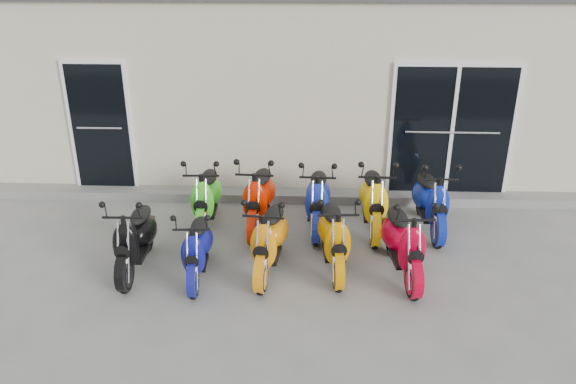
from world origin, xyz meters
name	(u,v)px	position (x,y,z in m)	size (l,w,h in m)	color
ground	(286,259)	(0.00, 0.00, 0.00)	(80.00, 80.00, 0.00)	gray
building	(297,70)	(0.00, 5.20, 1.60)	(14.00, 6.00, 3.20)	beige
front_step	(292,196)	(0.00, 2.02, 0.07)	(14.00, 0.40, 0.15)	gray
door_left	(100,124)	(-3.20, 2.17, 1.26)	(1.07, 0.08, 2.22)	black
door_right	(452,128)	(2.60, 2.17, 1.26)	(2.02, 0.08, 2.22)	black
scooter_front_black	(134,230)	(-1.95, -0.35, 0.58)	(0.57, 1.57, 1.16)	black
scooter_front_blue	(197,241)	(-1.11, -0.49, 0.52)	(0.52, 1.42, 1.05)	navy
scooter_front_orange_a	(269,230)	(-0.20, -0.30, 0.59)	(0.58, 1.61, 1.19)	orange
scooter_front_orange_b	(334,228)	(0.64, -0.20, 0.59)	(0.58, 1.60, 1.18)	#D58600
scooter_front_red	(404,234)	(1.52, -0.33, 0.60)	(0.59, 1.63, 1.20)	#B80020
scooter_back_green	(206,190)	(-1.25, 0.98, 0.60)	(0.59, 1.63, 1.20)	green
scooter_back_red	(259,190)	(-0.45, 0.95, 0.63)	(0.62, 1.70, 1.26)	red
scooter_back_blue	(318,191)	(0.43, 0.99, 0.60)	(0.59, 1.63, 1.20)	navy
scooter_back_yellow	(374,192)	(1.26, 0.96, 0.62)	(0.61, 1.68, 1.24)	yellow
scooter_back_extra	(431,193)	(2.11, 0.98, 0.60)	(0.59, 1.63, 1.20)	#0D2195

